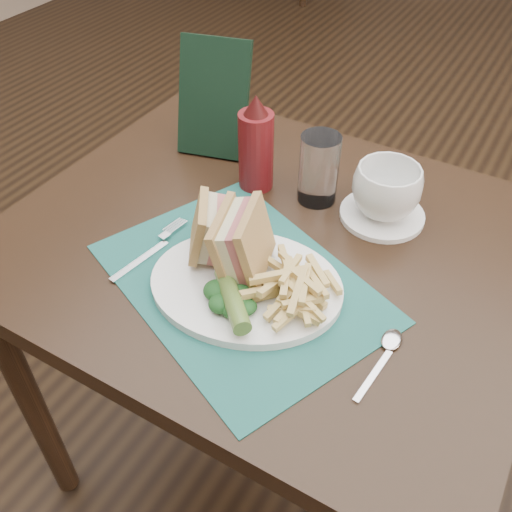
{
  "coord_description": "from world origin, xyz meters",
  "views": [
    {
      "loc": [
        0.35,
        -1.16,
        1.39
      ],
      "look_at": [
        0.03,
        -0.6,
        0.8
      ],
      "focal_mm": 40.0,
      "sensor_mm": 36.0,
      "label": 1
    }
  ],
  "objects_px": {
    "placemat": "(240,282)",
    "coffee_cup": "(386,191)",
    "check_presenter": "(214,98)",
    "table_main": "(267,367)",
    "sandwich_half_b": "(229,240)",
    "sandwich_half_a": "(199,229)",
    "ketchup_bottle": "(256,143)",
    "plate": "(246,285)",
    "drinking_glass": "(319,169)",
    "saucer": "(382,215)"
  },
  "relations": [
    {
      "from": "placemat",
      "to": "coffee_cup",
      "type": "bearing_deg",
      "value": 63.83
    },
    {
      "from": "coffee_cup",
      "to": "check_presenter",
      "type": "height_order",
      "value": "check_presenter"
    },
    {
      "from": "table_main",
      "to": "coffee_cup",
      "type": "xyz_separation_m",
      "value": [
        0.15,
        0.15,
        0.43
      ]
    },
    {
      "from": "table_main",
      "to": "sandwich_half_b",
      "type": "height_order",
      "value": "sandwich_half_b"
    },
    {
      "from": "sandwich_half_a",
      "to": "coffee_cup",
      "type": "xyz_separation_m",
      "value": [
        0.22,
        0.26,
        -0.01
      ]
    },
    {
      "from": "table_main",
      "to": "coffee_cup",
      "type": "height_order",
      "value": "coffee_cup"
    },
    {
      "from": "ketchup_bottle",
      "to": "plate",
      "type": "bearing_deg",
      "value": -62.83
    },
    {
      "from": "table_main",
      "to": "sandwich_half_b",
      "type": "relative_size",
      "value": 7.85
    },
    {
      "from": "sandwich_half_a",
      "to": "sandwich_half_b",
      "type": "height_order",
      "value": "sandwich_half_b"
    },
    {
      "from": "coffee_cup",
      "to": "plate",
      "type": "bearing_deg",
      "value": -112.77
    },
    {
      "from": "table_main",
      "to": "check_presenter",
      "type": "bearing_deg",
      "value": 141.07
    },
    {
      "from": "sandwich_half_b",
      "to": "coffee_cup",
      "type": "xyz_separation_m",
      "value": [
        0.16,
        0.26,
        -0.02
      ]
    },
    {
      "from": "placemat",
      "to": "drinking_glass",
      "type": "height_order",
      "value": "drinking_glass"
    },
    {
      "from": "plate",
      "to": "saucer",
      "type": "relative_size",
      "value": 2.0
    },
    {
      "from": "sandwich_half_b",
      "to": "table_main",
      "type": "bearing_deg",
      "value": 70.38
    },
    {
      "from": "plate",
      "to": "check_presenter",
      "type": "distance_m",
      "value": 0.43
    },
    {
      "from": "drinking_glass",
      "to": "check_presenter",
      "type": "xyz_separation_m",
      "value": [
        -0.26,
        0.05,
        0.05
      ]
    },
    {
      "from": "sandwich_half_b",
      "to": "ketchup_bottle",
      "type": "height_order",
      "value": "ketchup_bottle"
    },
    {
      "from": "ketchup_bottle",
      "to": "check_presenter",
      "type": "distance_m",
      "value": 0.16
    },
    {
      "from": "drinking_glass",
      "to": "table_main",
      "type": "bearing_deg",
      "value": -98.94
    },
    {
      "from": "coffee_cup",
      "to": "ketchup_bottle",
      "type": "relative_size",
      "value": 0.64
    },
    {
      "from": "placemat",
      "to": "plate",
      "type": "bearing_deg",
      "value": -25.65
    },
    {
      "from": "sandwich_half_a",
      "to": "coffee_cup",
      "type": "height_order",
      "value": "sandwich_half_a"
    },
    {
      "from": "placemat",
      "to": "saucer",
      "type": "relative_size",
      "value": 2.96
    },
    {
      "from": "sandwich_half_a",
      "to": "saucer",
      "type": "relative_size",
      "value": 0.63
    },
    {
      "from": "table_main",
      "to": "saucer",
      "type": "xyz_separation_m",
      "value": [
        0.15,
        0.15,
        0.38
      ]
    },
    {
      "from": "sandwich_half_b",
      "to": "coffee_cup",
      "type": "distance_m",
      "value": 0.3
    },
    {
      "from": "sandwich_half_b",
      "to": "check_presenter",
      "type": "bearing_deg",
      "value": 110.98
    },
    {
      "from": "saucer",
      "to": "ketchup_bottle",
      "type": "height_order",
      "value": "ketchup_bottle"
    },
    {
      "from": "sandwich_half_a",
      "to": "ketchup_bottle",
      "type": "distance_m",
      "value": 0.23
    },
    {
      "from": "table_main",
      "to": "ketchup_bottle",
      "type": "xyz_separation_m",
      "value": [
        -0.1,
        0.12,
        0.47
      ]
    },
    {
      "from": "table_main",
      "to": "saucer",
      "type": "bearing_deg",
      "value": 44.67
    },
    {
      "from": "table_main",
      "to": "sandwich_half_a",
      "type": "height_order",
      "value": "sandwich_half_a"
    },
    {
      "from": "table_main",
      "to": "ketchup_bottle",
      "type": "relative_size",
      "value": 4.84
    },
    {
      "from": "drinking_glass",
      "to": "sandwich_half_b",
      "type": "bearing_deg",
      "value": -96.68
    },
    {
      "from": "drinking_glass",
      "to": "coffee_cup",
      "type": "bearing_deg",
      "value": 3.87
    },
    {
      "from": "placemat",
      "to": "check_presenter",
      "type": "height_order",
      "value": "check_presenter"
    },
    {
      "from": "table_main",
      "to": "check_presenter",
      "type": "distance_m",
      "value": 0.57
    },
    {
      "from": "plate",
      "to": "sandwich_half_a",
      "type": "distance_m",
      "value": 0.12
    },
    {
      "from": "placemat",
      "to": "table_main",
      "type": "bearing_deg",
      "value": 96.76
    },
    {
      "from": "sandwich_half_a",
      "to": "placemat",
      "type": "bearing_deg",
      "value": -41.26
    },
    {
      "from": "ketchup_bottle",
      "to": "check_presenter",
      "type": "height_order",
      "value": "check_presenter"
    },
    {
      "from": "table_main",
      "to": "ketchup_bottle",
      "type": "height_order",
      "value": "ketchup_bottle"
    },
    {
      "from": "sandwich_half_a",
      "to": "sandwich_half_b",
      "type": "xyz_separation_m",
      "value": [
        0.06,
        -0.01,
        0.01
      ]
    },
    {
      "from": "table_main",
      "to": "drinking_glass",
      "type": "height_order",
      "value": "drinking_glass"
    },
    {
      "from": "check_presenter",
      "to": "sandwich_half_b",
      "type": "bearing_deg",
      "value": -67.92
    },
    {
      "from": "plate",
      "to": "sandwich_half_a",
      "type": "xyz_separation_m",
      "value": [
        -0.1,
        0.02,
        0.06
      ]
    },
    {
      "from": "saucer",
      "to": "coffee_cup",
      "type": "height_order",
      "value": "coffee_cup"
    },
    {
      "from": "drinking_glass",
      "to": "ketchup_bottle",
      "type": "bearing_deg",
      "value": -170.5
    },
    {
      "from": "saucer",
      "to": "ketchup_bottle",
      "type": "distance_m",
      "value": 0.26
    }
  ]
}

